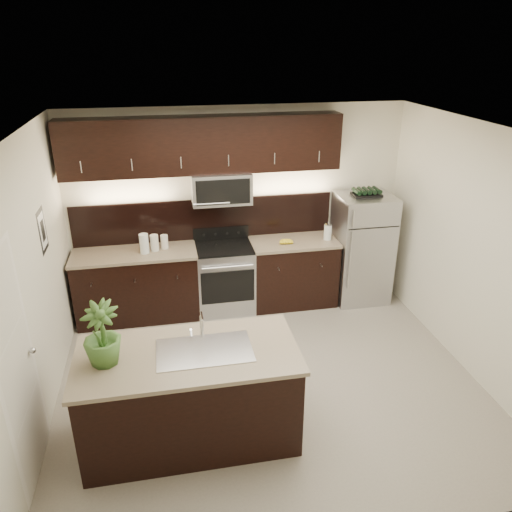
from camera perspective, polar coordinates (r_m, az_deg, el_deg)
The scene contains 12 objects.
ground at distance 5.68m, azimuth 1.46°, elevation -13.95°, with size 4.50×4.50×0.00m, color gray.
room_walls at distance 4.78m, azimuth 0.46°, elevation 1.88°, with size 4.52×4.02×2.71m.
counter_run at distance 6.80m, azimuth -5.32°, elevation -2.58°, with size 3.51×0.65×0.94m.
upper_fixtures at distance 6.39m, azimuth -5.79°, elevation 11.57°, with size 3.49×0.40×1.66m.
island at distance 4.77m, azimuth -7.53°, elevation -15.51°, with size 1.96×0.96×0.94m.
sink_faucet at distance 4.50m, azimuth -5.94°, elevation -10.48°, with size 0.84×0.50×0.28m.
refrigerator at distance 7.12m, azimuth 11.96°, elevation 0.85°, with size 0.74×0.67×1.53m, color #B2B2B7.
wine_rack at distance 6.85m, azimuth 12.53°, elevation 7.10°, with size 0.38×0.23×0.09m.
plant at distance 4.37m, azimuth -17.24°, elevation -8.52°, with size 0.32×0.32×0.57m, color #3D6528.
canisters at distance 6.53m, azimuth -11.81°, elevation 1.47°, with size 0.36×0.21×0.26m.
french_press at distance 6.84m, azimuth 8.21°, elevation 2.82°, with size 0.11×0.11×0.32m.
bananas at distance 6.67m, azimuth 3.00°, elevation 1.67°, with size 0.19×0.15×0.06m, color gold.
Camera 1 is at (-1.00, -4.38, 3.48)m, focal length 35.00 mm.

